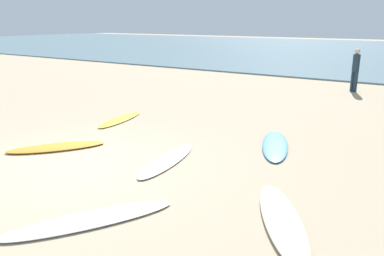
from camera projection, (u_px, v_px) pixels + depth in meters
The scene contains 9 objects.
ground_plane at pixel (78, 166), 7.76m from camera, with size 120.00×120.00×0.00m, color tan.
ocean_water at pixel (370, 52), 35.40m from camera, with size 120.00×40.00×0.08m, color slate.
surfboard_0 at pixel (275, 145), 8.93m from camera, with size 0.58×2.32×0.07m, color #4A8FE3.
surfboard_1 at pixel (120, 119), 11.28m from camera, with size 0.48×2.08×0.06m, color yellow.
surfboard_2 at pixel (57, 147), 8.79m from camera, with size 0.60×2.15×0.08m, color orange.
surfboard_3 at pixel (167, 160), 7.99m from camera, with size 0.51×2.23×0.06m, color silver.
surfboard_4 at pixel (282, 219), 5.59m from camera, with size 0.55×2.39×0.09m, color beige.
surfboard_5 at pixel (90, 220), 5.61m from camera, with size 0.55×2.55×0.06m, color white.
beachgoer_near at pixel (356, 68), 15.54m from camera, with size 0.40×0.40×1.74m.
Camera 1 is at (5.90, -4.81, 2.85)m, focal length 35.92 mm.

